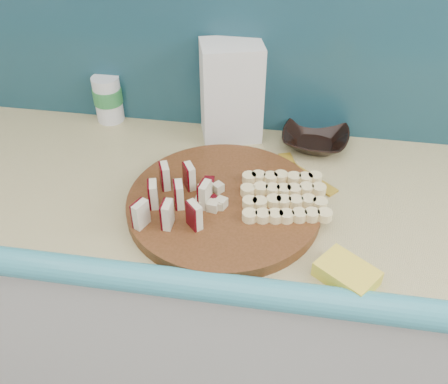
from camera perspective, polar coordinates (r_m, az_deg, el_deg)
kitchen_counter at (r=1.53m, az=-4.29°, el=-12.53°), size 2.20×0.63×0.91m
backsplash at (r=1.32m, az=-2.99°, el=17.35°), size 2.20×0.02×0.50m
cutting_board at (r=1.12m, az=-0.00°, el=-1.33°), size 0.50×0.50×0.03m
apple_wedges at (r=1.08m, az=-5.74°, el=-0.57°), size 0.14×0.18×0.06m
apple_chunks at (r=1.11m, az=-1.42°, el=-0.35°), size 0.07×0.07×0.02m
banana_slices at (r=1.11m, az=6.86°, el=-0.45°), size 0.21×0.19×0.02m
brown_bowl at (r=1.34m, az=10.37°, el=6.01°), size 0.20×0.20×0.04m
flour_bag at (r=1.31m, az=0.85°, el=11.35°), size 0.18×0.15×0.26m
canister at (r=1.44m, az=-13.12°, el=10.42°), size 0.08×0.08×0.13m
sponge at (r=1.00m, az=13.86°, el=-9.06°), size 0.13×0.13×0.03m
banana_peel at (r=1.23m, az=7.63°, el=2.04°), size 0.20×0.17×0.01m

